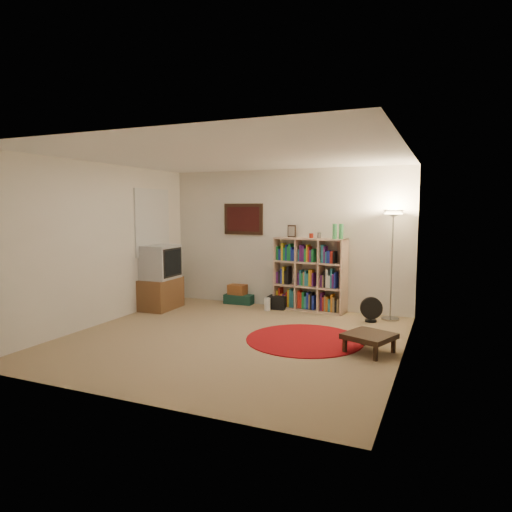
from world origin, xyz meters
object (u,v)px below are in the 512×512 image
at_px(floor_fan, 371,310).
at_px(suitcase, 240,299).
at_px(floor_lamp, 393,229).
at_px(tv_stand, 160,278).
at_px(bookshelf, 309,275).
at_px(side_table, 369,337).

xyz_separation_m(floor_fan, suitcase, (-2.53, 0.49, -0.11)).
distance_m(floor_lamp, tv_stand, 4.10).
bearing_deg(floor_fan, suitcase, 151.81).
bearing_deg(bookshelf, floor_lamp, -0.23).
height_order(floor_fan, suitcase, floor_fan).
xyz_separation_m(bookshelf, tv_stand, (-2.49, -0.95, -0.07)).
height_order(bookshelf, suitcase, bookshelf).
bearing_deg(suitcase, bookshelf, -3.87).
xyz_separation_m(floor_lamp, tv_stand, (-3.92, -0.78, -0.92)).
relative_size(bookshelf, side_table, 2.21).
bearing_deg(floor_lamp, tv_stand, -168.79).
height_order(floor_lamp, suitcase, floor_lamp).
bearing_deg(side_table, tv_stand, 164.17).
xyz_separation_m(tv_stand, side_table, (3.88, -1.10, -0.35)).
distance_m(bookshelf, floor_lamp, 1.67).
xyz_separation_m(bookshelf, suitcase, (-1.37, 0.04, -0.53)).
xyz_separation_m(bookshelf, floor_fan, (1.16, -0.45, -0.42)).
bearing_deg(suitcase, side_table, -39.36).
distance_m(floor_fan, suitcase, 2.58).
distance_m(floor_fan, tv_stand, 3.71).
height_order(floor_fan, tv_stand, tv_stand).
bearing_deg(bookshelf, suitcase, -175.01).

